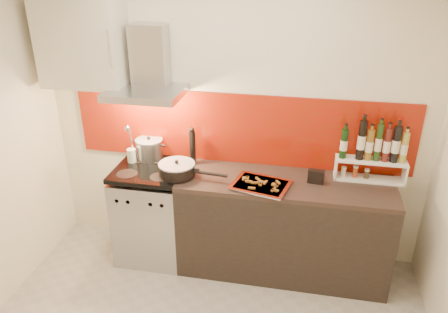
% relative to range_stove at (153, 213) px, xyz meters
% --- Properties ---
extents(back_wall, '(3.40, 0.02, 2.60)m').
position_rel_range_stove_xyz_m(back_wall, '(0.70, 0.30, 0.86)').
color(back_wall, silver).
rests_on(back_wall, ground).
extents(backsplash, '(3.00, 0.02, 0.64)m').
position_rel_range_stove_xyz_m(backsplash, '(0.75, 0.29, 0.78)').
color(backsplash, maroon).
rests_on(backsplash, back_wall).
extents(range_stove, '(0.60, 0.60, 0.91)m').
position_rel_range_stove_xyz_m(range_stove, '(0.00, 0.00, 0.00)').
color(range_stove, '#B7B7BA').
rests_on(range_stove, ground).
extents(counter, '(1.80, 0.60, 0.90)m').
position_rel_range_stove_xyz_m(counter, '(1.20, 0.00, 0.01)').
color(counter, black).
rests_on(counter, ground).
extents(range_hood, '(0.62, 0.50, 0.61)m').
position_rel_range_stove_xyz_m(range_hood, '(0.00, 0.14, 1.30)').
color(range_hood, '#B7B7BA').
rests_on(range_hood, back_wall).
extents(upper_cabinet, '(0.70, 0.35, 0.72)m').
position_rel_range_stove_xyz_m(upper_cabinet, '(-0.55, 0.13, 1.51)').
color(upper_cabinet, beige).
rests_on(upper_cabinet, back_wall).
extents(stock_pot, '(0.25, 0.25, 0.21)m').
position_rel_range_stove_xyz_m(stock_pot, '(-0.07, 0.20, 0.56)').
color(stock_pot, '#B7B7BA').
rests_on(stock_pot, range_stove).
extents(saute_pan, '(0.60, 0.31, 0.14)m').
position_rel_range_stove_xyz_m(saute_pan, '(0.29, -0.08, 0.52)').
color(saute_pan, black).
rests_on(saute_pan, range_stove).
extents(utensil_jar, '(0.08, 0.12, 0.38)m').
position_rel_range_stove_xyz_m(utensil_jar, '(-0.19, 0.08, 0.57)').
color(utensil_jar, silver).
rests_on(utensil_jar, range_stove).
extents(pepper_mill, '(0.05, 0.05, 0.35)m').
position_rel_range_stove_xyz_m(pepper_mill, '(0.35, 0.18, 0.63)').
color(pepper_mill, black).
rests_on(pepper_mill, counter).
extents(step_shelf, '(0.57, 0.16, 0.52)m').
position_rel_range_stove_xyz_m(step_shelf, '(1.89, 0.16, 0.70)').
color(step_shelf, white).
rests_on(step_shelf, counter).
extents(caddy_box, '(0.14, 0.07, 0.11)m').
position_rel_range_stove_xyz_m(caddy_box, '(1.44, 0.02, 0.52)').
color(caddy_box, black).
rests_on(caddy_box, counter).
extents(baking_tray, '(0.51, 0.44, 0.03)m').
position_rel_range_stove_xyz_m(baking_tray, '(1.00, -0.13, 0.47)').
color(baking_tray, silver).
rests_on(baking_tray, counter).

